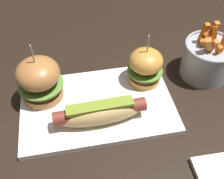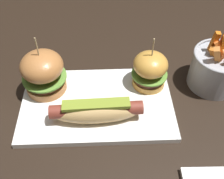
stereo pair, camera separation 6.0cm
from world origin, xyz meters
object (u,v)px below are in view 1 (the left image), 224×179
object	(u,v)px
platter_main	(97,105)
slider_right	(145,66)
hot_dog	(99,113)
fries_bucket	(207,59)
slider_left	(39,79)

from	to	relation	value
platter_main	slider_right	distance (m)	0.15
platter_main	slider_right	world-z (taller)	slider_right
platter_main	hot_dog	size ratio (longest dim) A/B	1.76
platter_main	slider_right	xyz separation A→B (m)	(0.13, 0.05, 0.05)
hot_dog	fries_bucket	size ratio (longest dim) A/B	1.33
platter_main	hot_dog	world-z (taller)	hot_dog
slider_left	slider_right	size ratio (longest dim) A/B	1.10
platter_main	slider_right	bearing A→B (deg)	23.62
slider_right	platter_main	bearing A→B (deg)	-156.38
hot_dog	fries_bucket	bearing A→B (deg)	21.20
hot_dog	slider_left	bearing A→B (deg)	140.22
platter_main	fries_bucket	distance (m)	0.30
hot_dog	slider_left	size ratio (longest dim) A/B	1.33
platter_main	hot_dog	bearing A→B (deg)	-92.55
slider_left	slider_right	xyz separation A→B (m)	(0.25, 0.01, -0.01)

